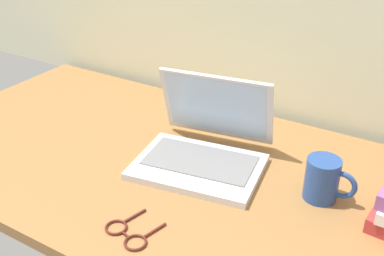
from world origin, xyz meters
The scene contains 4 objects.
desk centered at (0.00, 0.00, 0.01)m, with size 1.60×0.76×0.03m.
laptop centered at (0.02, 0.06, 0.08)m, with size 0.35×0.33×0.21m.
coffee_mug centered at (0.32, 0.06, 0.08)m, with size 0.12×0.08×0.10m.
eyeglasses centered at (0.02, -0.27, 0.03)m, with size 0.12×0.12×0.01m.
Camera 1 is at (0.51, -0.83, 0.68)m, focal length 43.44 mm.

